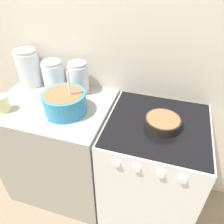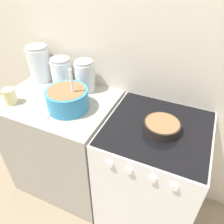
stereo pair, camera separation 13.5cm
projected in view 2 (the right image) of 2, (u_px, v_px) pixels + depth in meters
The scene contains 11 objects.
ground_plane at pixel (93, 224), 1.75m from camera, with size 12.00×12.00×0.00m, color gray.
wall_back at pixel (128, 52), 1.49m from camera, with size 4.60×0.05×2.40m.
countertop_cabinet at pixel (65, 144), 1.83m from camera, with size 0.80×0.62×0.91m.
stove at pixel (150, 174), 1.59m from camera, with size 0.64×0.63×0.91m.
mixing_bowl at pixel (67, 98), 1.42m from camera, with size 0.28×0.28×0.29m.
baking_pan at pixel (162, 126), 1.27m from camera, with size 0.21×0.21×0.06m.
storage_jar_left at pixel (40, 66), 1.72m from camera, with size 0.17×0.17×0.28m.
storage_jar_middle at pixel (62, 74), 1.67m from camera, with size 0.16×0.16×0.21m.
storage_jar_right at pixel (85, 78), 1.60m from camera, with size 0.14×0.14×0.23m.
tin_can at pixel (10, 96), 1.49m from camera, with size 0.08×0.08×0.11m.
recipe_page at pixel (41, 107), 1.48m from camera, with size 0.26×0.31×0.01m.
Camera 2 is at (0.49, -0.71, 1.77)m, focal length 35.00 mm.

